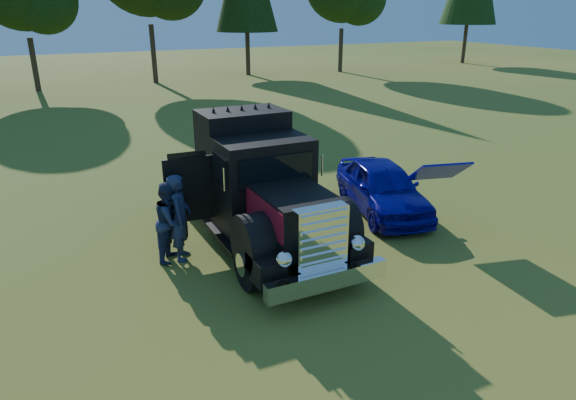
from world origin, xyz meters
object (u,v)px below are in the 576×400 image
(hotrod_coupe, at_px, (383,187))
(spectator_near, at_px, (180,217))
(diamond_t_truck, at_px, (257,189))
(spectator_far, at_px, (171,221))

(hotrod_coupe, distance_m, spectator_near, 5.72)
(hotrod_coupe, relative_size, spectator_near, 2.25)
(diamond_t_truck, height_order, spectator_near, diamond_t_truck)
(spectator_far, bearing_deg, hotrod_coupe, -53.02)
(spectator_near, distance_m, spectator_far, 0.22)
(spectator_near, bearing_deg, hotrod_coupe, -64.53)
(hotrod_coupe, height_order, spectator_far, hotrod_coupe)
(diamond_t_truck, bearing_deg, spectator_near, -174.35)
(spectator_far, bearing_deg, diamond_t_truck, -52.82)
(spectator_near, height_order, spectator_far, spectator_near)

